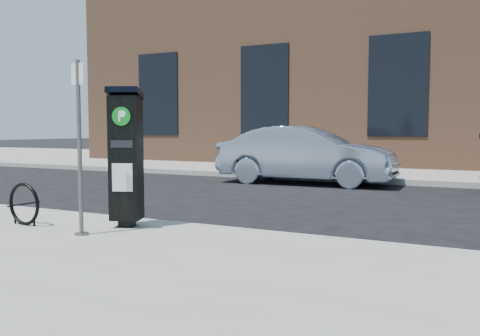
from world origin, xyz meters
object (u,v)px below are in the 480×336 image
Objects in this scene: parking_kiosk at (126,156)px; car_silver at (306,155)px; sign_pole at (80,149)px; bike_rack at (24,204)px.

car_silver is at bearing 68.61° from parking_kiosk.
car_silver is (0.07, 8.48, -0.46)m from sign_pole.
sign_pole is 0.46× the size of car_silver.
bike_rack is at bearing -179.00° from parking_kiosk.
parking_kiosk is at bearing 25.13° from bike_rack.
sign_pole is 1.46m from bike_rack.
sign_pole is (-0.15, -0.71, 0.12)m from parking_kiosk.
car_silver is at bearing 83.43° from bike_rack.
parking_kiosk is 3.16× the size of bike_rack.
car_silver reaches higher than bike_rack.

